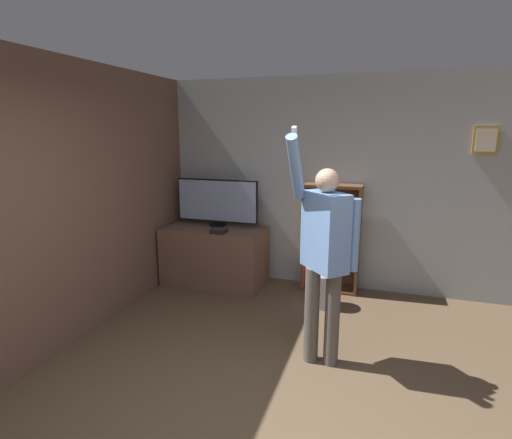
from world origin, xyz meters
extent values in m
cube|color=#9EA3A8|center=(0.00, 3.19, 1.35)|extent=(6.19, 0.06, 2.70)
cube|color=#AD8942|center=(1.74, 3.15, 1.93)|extent=(0.26, 0.02, 0.32)
cube|color=beige|center=(1.74, 3.13, 1.93)|extent=(0.21, 0.01, 0.25)
cube|color=brown|center=(-2.12, 1.58, 1.35)|extent=(0.06, 4.76, 2.70)
cube|color=brown|center=(-1.40, 2.74, 0.39)|extent=(1.32, 0.69, 0.77)
cylinder|color=black|center=(-1.40, 2.86, 0.79)|extent=(0.22, 0.22, 0.03)
cylinder|color=black|center=(-1.40, 2.86, 0.83)|extent=(0.06, 0.06, 0.05)
cube|color=black|center=(-1.40, 2.86, 1.12)|extent=(1.13, 0.04, 0.57)
cube|color=#8C9EC6|center=(-1.40, 2.84, 1.12)|extent=(1.09, 0.01, 0.53)
cube|color=black|center=(-1.24, 2.53, 0.80)|extent=(0.19, 0.16, 0.05)
cube|color=brown|center=(-0.24, 3.00, 0.69)|extent=(0.04, 0.28, 1.38)
cube|color=brown|center=(0.44, 3.00, 0.69)|extent=(0.04, 0.28, 1.38)
cube|color=brown|center=(0.10, 3.14, 0.69)|extent=(0.71, 0.01, 1.38)
cube|color=brown|center=(0.10, 3.00, 0.02)|extent=(0.64, 0.28, 0.04)
cube|color=brown|center=(0.10, 3.00, 0.46)|extent=(0.64, 0.28, 0.04)
cube|color=brown|center=(0.10, 3.00, 0.92)|extent=(0.64, 0.28, 0.04)
cube|color=brown|center=(0.10, 3.00, 1.36)|extent=(0.64, 0.28, 0.04)
cube|color=red|center=(-0.21, 2.99, 0.17)|extent=(0.02, 0.25, 0.31)
cube|color=red|center=(-0.17, 2.97, 0.16)|extent=(0.04, 0.21, 0.29)
cube|color=#7A3889|center=(-0.11, 2.99, 0.15)|extent=(0.04, 0.25, 0.27)
cube|color=red|center=(-0.05, 2.99, 0.19)|extent=(0.04, 0.25, 0.35)
cube|color=#338447|center=(-0.20, 2.99, 0.61)|extent=(0.04, 0.26, 0.26)
cube|color=#232328|center=(-0.16, 2.97, 0.65)|extent=(0.03, 0.21, 0.35)
cube|color=beige|center=(-0.11, 2.97, 0.63)|extent=(0.04, 0.22, 0.30)
cube|color=orange|center=(-0.05, 2.99, 0.64)|extent=(0.03, 0.27, 0.32)
cube|color=red|center=(-0.21, 2.98, 1.06)|extent=(0.02, 0.24, 0.25)
cube|color=orange|center=(-0.16, 2.96, 1.12)|extent=(0.04, 0.20, 0.37)
cube|color=gold|center=(-0.11, 2.96, 1.08)|extent=(0.03, 0.20, 0.28)
cube|color=#338447|center=(-0.06, 2.97, 1.08)|extent=(0.04, 0.21, 0.29)
cube|color=#5B8E99|center=(-0.01, 2.98, 1.11)|extent=(0.04, 0.25, 0.35)
cylinder|color=#56514C|center=(0.17, 1.30, 0.44)|extent=(0.13, 0.13, 0.88)
cylinder|color=#56514C|center=(0.35, 1.30, 0.44)|extent=(0.13, 0.13, 0.88)
cube|color=#6B93D1|center=(0.26, 1.30, 1.21)|extent=(0.45, 0.46, 0.66)
sphere|color=tan|center=(0.26, 1.30, 1.64)|extent=(0.20, 0.20, 0.20)
cylinder|color=#6B93D1|center=(0.50, 1.30, 1.20)|extent=(0.09, 0.09, 0.61)
cylinder|color=#6B93D1|center=(0.02, 1.18, 1.75)|extent=(0.09, 0.42, 0.55)
cube|color=white|center=(0.02, 1.12, 2.00)|extent=(0.04, 0.09, 0.14)
cylinder|color=#B7B7BC|center=(0.09, 2.49, 0.20)|extent=(0.30, 0.30, 0.40)
camera|label=1|loc=(0.70, -1.95, 2.05)|focal=28.00mm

